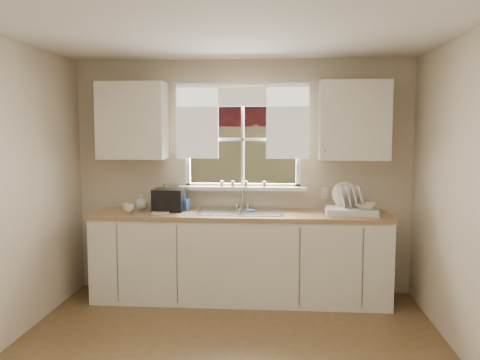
# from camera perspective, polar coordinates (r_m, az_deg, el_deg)

# --- Properties ---
(room_walls) EXTENTS (3.62, 4.02, 2.50)m
(room_walls) POSITION_cam_1_polar(r_m,az_deg,el_deg) (3.44, -2.21, -3.11)
(room_walls) COLOR beige
(room_walls) RESTS_ON ground
(ceiling) EXTENTS (3.60, 4.00, 0.02)m
(ceiling) POSITION_cam_1_polar(r_m,az_deg,el_deg) (3.54, -2.16, 17.71)
(ceiling) COLOR silver
(ceiling) RESTS_ON room_walls
(window) EXTENTS (1.38, 0.16, 1.06)m
(window) POSITION_cam_1_polar(r_m,az_deg,el_deg) (5.46, 0.28, 2.83)
(window) COLOR white
(window) RESTS_ON room_walls
(curtains) EXTENTS (1.50, 0.03, 0.81)m
(curtains) POSITION_cam_1_polar(r_m,az_deg,el_deg) (5.41, 0.25, 7.55)
(curtains) COLOR white
(curtains) RESTS_ON room_walls
(base_cabinets) EXTENTS (3.00, 0.62, 0.87)m
(base_cabinets) POSITION_cam_1_polar(r_m,az_deg,el_deg) (5.31, 0.03, -8.75)
(base_cabinets) COLOR white
(base_cabinets) RESTS_ON ground
(countertop) EXTENTS (3.04, 0.65, 0.04)m
(countertop) POSITION_cam_1_polar(r_m,az_deg,el_deg) (5.21, 0.03, -3.91)
(countertop) COLOR #A07D50
(countertop) RESTS_ON base_cabinets
(upper_cabinet_left) EXTENTS (0.70, 0.33, 0.80)m
(upper_cabinet_left) POSITION_cam_1_polar(r_m,az_deg,el_deg) (5.49, -11.99, 6.52)
(upper_cabinet_left) COLOR white
(upper_cabinet_left) RESTS_ON room_walls
(upper_cabinet_right) EXTENTS (0.70, 0.33, 0.80)m
(upper_cabinet_right) POSITION_cam_1_polar(r_m,az_deg,el_deg) (5.32, 12.68, 6.54)
(upper_cabinet_right) COLOR white
(upper_cabinet_right) RESTS_ON room_walls
(wall_outlet) EXTENTS (0.08, 0.01, 0.12)m
(wall_outlet) POSITION_cam_1_polar(r_m,az_deg,el_deg) (5.49, 9.47, -1.48)
(wall_outlet) COLOR beige
(wall_outlet) RESTS_ON room_walls
(sill_jars) EXTENTS (0.50, 0.04, 0.06)m
(sill_jars) POSITION_cam_1_polar(r_m,az_deg,el_deg) (5.43, 0.13, -0.42)
(sill_jars) COLOR brown
(sill_jars) RESTS_ON window
(backyard) EXTENTS (20.00, 10.00, 6.13)m
(backyard) POSITION_cam_1_polar(r_m,az_deg,el_deg) (11.98, 5.42, 13.91)
(backyard) COLOR #335421
(backyard) RESTS_ON ground
(sink) EXTENTS (0.88, 0.52, 0.40)m
(sink) POSITION_cam_1_polar(r_m,az_deg,el_deg) (5.25, 0.05, -4.41)
(sink) COLOR #B7B7BC
(sink) RESTS_ON countertop
(dish_rack) EXTENTS (0.51, 0.39, 0.31)m
(dish_rack) POSITION_cam_1_polar(r_m,az_deg,el_deg) (5.24, 12.31, -3.03)
(dish_rack) COLOR silver
(dish_rack) RESTS_ON countertop
(bowl) EXTENTS (0.27, 0.27, 0.05)m
(bowl) POSITION_cam_1_polar(r_m,az_deg,el_deg) (5.20, 13.91, -2.83)
(bowl) COLOR silver
(bowl) RESTS_ON dish_rack
(soap_bottle_a) EXTENTS (0.12, 0.12, 0.28)m
(soap_bottle_a) POSITION_cam_1_polar(r_m,az_deg,el_deg) (5.46, -8.46, -1.84)
(soap_bottle_a) COLOR #297F33
(soap_bottle_a) RESTS_ON countertop
(soap_bottle_b) EXTENTS (0.10, 0.10, 0.18)m
(soap_bottle_b) POSITION_cam_1_polar(r_m,az_deg,el_deg) (5.37, -6.25, -2.44)
(soap_bottle_b) COLOR blue
(soap_bottle_b) RESTS_ON countertop
(soap_bottle_c) EXTENTS (0.15, 0.15, 0.16)m
(soap_bottle_c) POSITION_cam_1_polar(r_m,az_deg,el_deg) (5.50, -11.03, -2.42)
(soap_bottle_c) COLOR beige
(soap_bottle_c) RESTS_ON countertop
(saucer) EXTENTS (0.18, 0.18, 0.01)m
(saucer) POSITION_cam_1_polar(r_m,az_deg,el_deg) (5.24, -8.94, -3.64)
(saucer) COLOR white
(saucer) RESTS_ON countertop
(cup) EXTENTS (0.13, 0.13, 0.10)m
(cup) POSITION_cam_1_polar(r_m,az_deg,el_deg) (5.33, -12.42, -3.09)
(cup) COLOR silver
(cup) RESTS_ON countertop
(black_appliance) EXTENTS (0.32, 0.28, 0.23)m
(black_appliance) POSITION_cam_1_polar(r_m,az_deg,el_deg) (5.37, -7.96, -2.22)
(black_appliance) COLOR black
(black_appliance) RESTS_ON countertop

